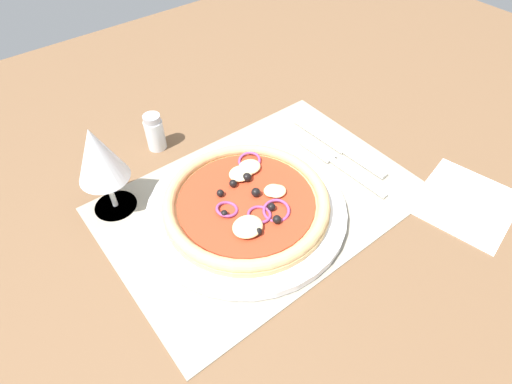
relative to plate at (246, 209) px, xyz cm
name	(u,v)px	position (x,y,z in cm)	size (l,w,h in cm)	color
ground_plane	(261,206)	(3.40, 0.72, -2.25)	(190.00, 140.00, 2.40)	brown
placemat	(261,200)	(3.40, 0.72, -0.85)	(46.62, 32.12, 0.40)	gray
plate	(246,209)	(0.00, 0.00, 0.00)	(29.64, 29.64, 1.29)	white
pizza	(247,202)	(0.06, 0.00, 1.74)	(24.54, 24.54, 2.67)	tan
fork	(337,163)	(18.37, -0.85, -0.43)	(2.43, 18.05, 0.44)	silver
knife	(338,145)	(21.74, 2.24, -0.39)	(2.51, 20.05, 0.62)	silver
wine_glass	(98,158)	(-14.82, 13.58, 9.00)	(7.20, 7.20, 14.90)	silver
napkin	(466,202)	(28.05, -19.09, -0.87)	(14.91, 13.42, 0.36)	white
pepper_shaker	(155,132)	(-2.91, 22.05, 2.21)	(3.20, 3.20, 6.70)	silver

